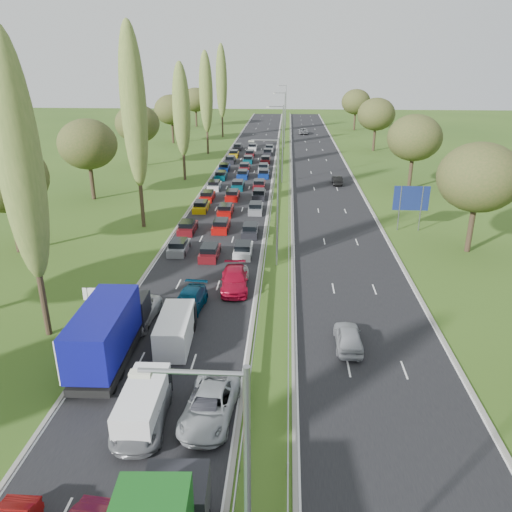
# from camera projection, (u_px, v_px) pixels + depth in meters

# --- Properties ---
(ground) EXTENTS (260.00, 260.00, 0.00)m
(ground) POSITION_uv_depth(u_px,v_px,m) (282.00, 180.00, 82.26)
(ground) COLOR #2E4E18
(ground) RESTS_ON ground
(near_carriageway) EXTENTS (10.50, 215.00, 0.04)m
(near_carriageway) POSITION_uv_depth(u_px,v_px,m) (243.00, 176.00, 84.97)
(near_carriageway) COLOR black
(near_carriageway) RESTS_ON ground
(far_carriageway) EXTENTS (10.50, 215.00, 0.04)m
(far_carriageway) POSITION_uv_depth(u_px,v_px,m) (322.00, 177.00, 84.19)
(far_carriageway) COLOR black
(far_carriageway) RESTS_ON ground
(central_reservation) EXTENTS (2.36, 215.00, 0.32)m
(central_reservation) POSITION_uv_depth(u_px,v_px,m) (282.00, 173.00, 84.38)
(central_reservation) COLOR gray
(central_reservation) RESTS_ON ground
(lamp_columns) EXTENTS (0.18, 140.18, 12.00)m
(lamp_columns) POSITION_uv_depth(u_px,v_px,m) (283.00, 145.00, 78.21)
(lamp_columns) COLOR gray
(lamp_columns) RESTS_ON ground
(poplar_row) EXTENTS (2.80, 127.80, 22.44)m
(poplar_row) POSITION_uv_depth(u_px,v_px,m) (165.00, 107.00, 67.68)
(poplar_row) COLOR #2D2116
(poplar_row) RESTS_ON ground
(woodland_left) EXTENTS (8.00, 166.00, 11.10)m
(woodland_left) POSITION_uv_depth(u_px,v_px,m) (78.00, 148.00, 64.86)
(woodland_left) COLOR #2D2116
(woodland_left) RESTS_ON ground
(woodland_right) EXTENTS (8.00, 153.00, 11.10)m
(woodland_right) POSITION_uv_depth(u_px,v_px,m) (429.00, 147.00, 65.93)
(woodland_right) COLOR #2D2116
(woodland_right) RESTS_ON ground
(traffic_queue_fill) EXTENTS (9.03, 68.93, 0.80)m
(traffic_queue_fill) POSITION_uv_depth(u_px,v_px,m) (240.00, 180.00, 79.82)
(traffic_queue_fill) COLOR slate
(traffic_queue_fill) RESTS_ON ground
(near_car_2) EXTENTS (2.93, 5.81, 1.58)m
(near_car_2) POSITION_uv_depth(u_px,v_px,m) (136.00, 314.00, 36.97)
(near_car_2) COLOR silver
(near_car_2) RESTS_ON near_carriageway
(near_car_6) EXTENTS (3.01, 5.77, 1.55)m
(near_car_6) POSITION_uv_depth(u_px,v_px,m) (142.00, 414.00, 26.47)
(near_car_6) COLOR slate
(near_car_6) RESTS_ON near_carriageway
(near_car_7) EXTENTS (2.63, 5.58, 1.57)m
(near_car_7) POSITION_uv_depth(u_px,v_px,m) (189.00, 302.00, 38.74)
(near_car_7) COLOR #053451
(near_car_7) RESTS_ON near_carriageway
(near_car_9) EXTENTS (1.64, 4.11, 1.33)m
(near_car_9) POSITION_uv_depth(u_px,v_px,m) (205.00, 410.00, 26.93)
(near_car_9) COLOR black
(near_car_9) RESTS_ON near_carriageway
(near_car_10) EXTENTS (3.07, 5.86, 1.57)m
(near_car_10) POSITION_uv_depth(u_px,v_px,m) (210.00, 406.00, 27.10)
(near_car_10) COLOR #9EA3A7
(near_car_10) RESTS_ON near_carriageway
(near_car_11) EXTENTS (2.70, 5.71, 1.61)m
(near_car_11) POSITION_uv_depth(u_px,v_px,m) (235.00, 280.00, 42.62)
(near_car_11) COLOR #A30A25
(near_car_11) RESTS_ON near_carriageway
(near_car_12) EXTENTS (1.75, 4.33, 1.47)m
(near_car_12) POSITION_uv_depth(u_px,v_px,m) (238.00, 277.00, 43.34)
(near_car_12) COLOR silver
(near_car_12) RESTS_ON near_carriageway
(far_car_0) EXTENTS (1.81, 4.43, 1.50)m
(far_car_0) POSITION_uv_depth(u_px,v_px,m) (348.00, 337.00, 33.89)
(far_car_0) COLOR #A0A2A9
(far_car_0) RESTS_ON far_carriageway
(far_car_1) EXTENTS (1.44, 4.12, 1.36)m
(far_car_1) POSITION_uv_depth(u_px,v_px,m) (337.00, 180.00, 78.87)
(far_car_1) COLOR black
(far_car_1) RESTS_ON far_carriageway
(far_car_2) EXTENTS (2.65, 5.47, 1.50)m
(far_car_2) POSITION_uv_depth(u_px,v_px,m) (303.00, 131.00, 133.78)
(far_car_2) COLOR slate
(far_car_2) RESTS_ON far_carriageway
(blue_lorry) EXTENTS (2.73, 9.83, 4.15)m
(blue_lorry) POSITION_uv_depth(u_px,v_px,m) (110.00, 331.00, 31.96)
(blue_lorry) COLOR black
(blue_lorry) RESTS_ON near_carriageway
(white_van_front) EXTENTS (2.03, 5.17, 2.08)m
(white_van_front) POSITION_uv_depth(u_px,v_px,m) (144.00, 402.00, 26.95)
(white_van_front) COLOR white
(white_van_front) RESTS_ON near_carriageway
(white_van_rear) EXTENTS (2.11, 5.38, 2.16)m
(white_van_rear) POSITION_uv_depth(u_px,v_px,m) (176.00, 328.00, 34.35)
(white_van_rear) COLOR silver
(white_van_rear) RESTS_ON near_carriageway
(info_sign) EXTENTS (1.50, 0.17, 2.10)m
(info_sign) POSITION_uv_depth(u_px,v_px,m) (93.00, 297.00, 38.33)
(info_sign) COLOR gray
(info_sign) RESTS_ON ground
(direction_sign) EXTENTS (4.00, 0.16, 5.20)m
(direction_sign) POSITION_uv_depth(u_px,v_px,m) (411.00, 200.00, 56.43)
(direction_sign) COLOR gray
(direction_sign) RESTS_ON ground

